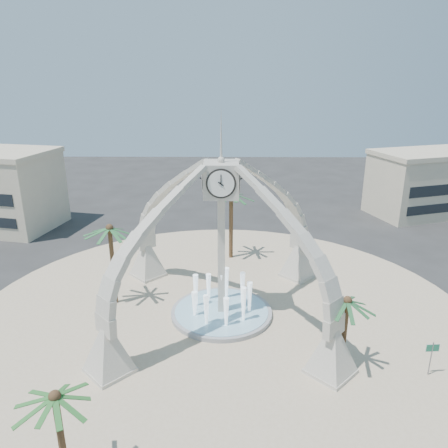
{
  "coord_description": "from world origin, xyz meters",
  "views": [
    {
      "loc": [
        0.52,
        -30.48,
        18.18
      ],
      "look_at": [
        0.18,
        2.0,
        6.99
      ],
      "focal_mm": 35.0,
      "sensor_mm": 36.0,
      "label": 1
    }
  ],
  "objects_px": {
    "clock_tower": "(221,239)",
    "palm_south": "(55,398)",
    "palm_west": "(110,229)",
    "palm_east": "(348,301)",
    "fountain": "(222,312)",
    "street_sign": "(432,352)",
    "palm_north": "(231,194)"
  },
  "relations": [
    {
      "from": "clock_tower",
      "to": "palm_south",
      "type": "bearing_deg",
      "value": -114.36
    },
    {
      "from": "clock_tower",
      "to": "palm_west",
      "type": "xyz_separation_m",
      "value": [
        -8.88,
        1.89,
        0.06
      ]
    },
    {
      "from": "palm_west",
      "to": "palm_south",
      "type": "bearing_deg",
      "value": -83.48
    },
    {
      "from": "palm_west",
      "to": "palm_south",
      "type": "height_order",
      "value": "palm_west"
    },
    {
      "from": "palm_west",
      "to": "palm_south",
      "type": "distance_m",
      "value": 17.35
    },
    {
      "from": "clock_tower",
      "to": "palm_east",
      "type": "bearing_deg",
      "value": -39.31
    },
    {
      "from": "fountain",
      "to": "palm_south",
      "type": "xyz_separation_m",
      "value": [
        -6.92,
        -15.28,
        4.72
      ]
    },
    {
      "from": "clock_tower",
      "to": "palm_east",
      "type": "height_order",
      "value": "clock_tower"
    },
    {
      "from": "clock_tower",
      "to": "street_sign",
      "type": "distance_m",
      "value": 15.83
    },
    {
      "from": "fountain",
      "to": "palm_north",
      "type": "bearing_deg",
      "value": 86.08
    },
    {
      "from": "fountain",
      "to": "street_sign",
      "type": "bearing_deg",
      "value": -28.49
    },
    {
      "from": "palm_east",
      "to": "street_sign",
      "type": "relative_size",
      "value": 2.29
    },
    {
      "from": "palm_east",
      "to": "street_sign",
      "type": "bearing_deg",
      "value": -7.69
    },
    {
      "from": "clock_tower",
      "to": "palm_south",
      "type": "height_order",
      "value": "clock_tower"
    },
    {
      "from": "fountain",
      "to": "street_sign",
      "type": "relative_size",
      "value": 3.28
    },
    {
      "from": "palm_south",
      "to": "street_sign",
      "type": "distance_m",
      "value": 21.99
    },
    {
      "from": "fountain",
      "to": "palm_east",
      "type": "relative_size",
      "value": 1.43
    },
    {
      "from": "palm_west",
      "to": "palm_east",
      "type": "bearing_deg",
      "value": -26.49
    },
    {
      "from": "palm_north",
      "to": "palm_south",
      "type": "xyz_separation_m",
      "value": [
        -7.71,
        -26.8,
        -1.84
      ]
    },
    {
      "from": "fountain",
      "to": "palm_west",
      "type": "relative_size",
      "value": 1.08
    },
    {
      "from": "fountain",
      "to": "palm_east",
      "type": "distance_m",
      "value": 11.21
    },
    {
      "from": "palm_north",
      "to": "fountain",
      "type": "bearing_deg",
      "value": -93.92
    },
    {
      "from": "fountain",
      "to": "street_sign",
      "type": "xyz_separation_m",
      "value": [
        13.27,
        -7.2,
        1.46
      ]
    },
    {
      "from": "palm_east",
      "to": "street_sign",
      "type": "height_order",
      "value": "palm_east"
    },
    {
      "from": "street_sign",
      "to": "palm_south",
      "type": "bearing_deg",
      "value": -162.98
    },
    {
      "from": "fountain",
      "to": "clock_tower",
      "type": "bearing_deg",
      "value": -90.0
    },
    {
      "from": "street_sign",
      "to": "palm_north",
      "type": "bearing_deg",
      "value": 118.91
    },
    {
      "from": "street_sign",
      "to": "clock_tower",
      "type": "bearing_deg",
      "value": 146.74
    },
    {
      "from": "palm_east",
      "to": "palm_south",
      "type": "height_order",
      "value": "palm_south"
    },
    {
      "from": "palm_south",
      "to": "street_sign",
      "type": "bearing_deg",
      "value": 21.8
    },
    {
      "from": "palm_east",
      "to": "clock_tower",
      "type": "bearing_deg",
      "value": 140.69
    },
    {
      "from": "fountain",
      "to": "palm_north",
      "type": "relative_size",
      "value": 1.03
    }
  ]
}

